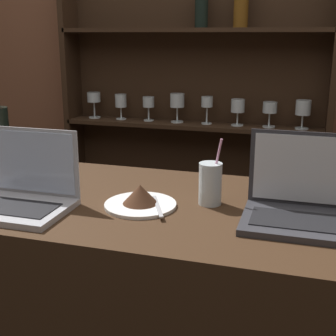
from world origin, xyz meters
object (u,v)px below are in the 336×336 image
(laptop_near, at_px, (16,191))
(cake_plate, at_px, (140,199))
(water_glass, at_px, (210,184))
(laptop_far, at_px, (307,204))

(laptop_near, bearing_deg, cake_plate, 16.80)
(laptop_near, relative_size, water_glass, 1.70)
(laptop_near, relative_size, cake_plate, 1.61)
(laptop_near, bearing_deg, laptop_far, 9.13)
(laptop_near, relative_size, laptop_far, 1.03)
(cake_plate, bearing_deg, water_glass, 23.06)
(cake_plate, bearing_deg, laptop_far, 3.17)
(cake_plate, bearing_deg, laptop_near, -163.20)
(laptop_far, height_order, cake_plate, laptop_far)
(laptop_far, xyz_separation_m, cake_plate, (-0.47, -0.03, -0.03))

